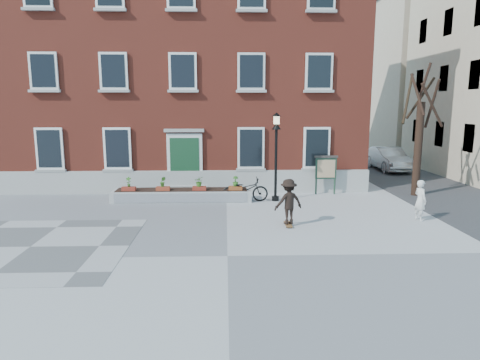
{
  "coord_description": "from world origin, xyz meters",
  "views": [
    {
      "loc": [
        -0.05,
        -11.66,
        4.28
      ],
      "look_at": [
        0.5,
        4.0,
        1.5
      ],
      "focal_mm": 32.0,
      "sensor_mm": 36.0,
      "label": 1
    }
  ],
  "objects_px": {
    "parked_car": "(389,159)",
    "bicycle": "(245,190)",
    "notice_board": "(326,168)",
    "skateboarder": "(289,202)",
    "lamp_post": "(276,144)",
    "bystander": "(420,200)"
  },
  "relations": [
    {
      "from": "lamp_post",
      "to": "skateboarder",
      "type": "xyz_separation_m",
      "value": [
        -0.02,
        -4.05,
        -1.66
      ]
    },
    {
      "from": "bicycle",
      "to": "notice_board",
      "type": "xyz_separation_m",
      "value": [
        3.95,
        1.46,
        0.72
      ]
    },
    {
      "from": "bicycle",
      "to": "parked_car",
      "type": "relative_size",
      "value": 0.45
    },
    {
      "from": "lamp_post",
      "to": "notice_board",
      "type": "xyz_separation_m",
      "value": [
        2.57,
        1.32,
        -1.28
      ]
    },
    {
      "from": "bicycle",
      "to": "notice_board",
      "type": "height_order",
      "value": "notice_board"
    },
    {
      "from": "bystander",
      "to": "notice_board",
      "type": "distance_m",
      "value": 5.4
    },
    {
      "from": "bicycle",
      "to": "bystander",
      "type": "relative_size",
      "value": 1.35
    },
    {
      "from": "bicycle",
      "to": "notice_board",
      "type": "bearing_deg",
      "value": -72.6
    },
    {
      "from": "lamp_post",
      "to": "skateboarder",
      "type": "height_order",
      "value": "lamp_post"
    },
    {
      "from": "skateboarder",
      "to": "notice_board",
      "type": "bearing_deg",
      "value": 64.29
    },
    {
      "from": "bicycle",
      "to": "bystander",
      "type": "height_order",
      "value": "bystander"
    },
    {
      "from": "parked_car",
      "to": "bicycle",
      "type": "bearing_deg",
      "value": -138.86
    },
    {
      "from": "parked_car",
      "to": "bystander",
      "type": "bearing_deg",
      "value": -106.75
    },
    {
      "from": "lamp_post",
      "to": "skateboarder",
      "type": "distance_m",
      "value": 4.38
    },
    {
      "from": "bicycle",
      "to": "parked_car",
      "type": "xyz_separation_m",
      "value": [
        9.85,
        8.87,
        0.22
      ]
    },
    {
      "from": "notice_board",
      "to": "skateboarder",
      "type": "xyz_separation_m",
      "value": [
        -2.58,
        -5.37,
        -0.38
      ]
    },
    {
      "from": "notice_board",
      "to": "lamp_post",
      "type": "bearing_deg",
      "value": -152.8
    },
    {
      "from": "lamp_post",
      "to": "notice_board",
      "type": "distance_m",
      "value": 3.16
    },
    {
      "from": "bicycle",
      "to": "parked_car",
      "type": "bearing_deg",
      "value": -50.86
    },
    {
      "from": "parked_car",
      "to": "skateboarder",
      "type": "xyz_separation_m",
      "value": [
        -8.49,
        -12.78,
        0.12
      ]
    },
    {
      "from": "bicycle",
      "to": "skateboarder",
      "type": "distance_m",
      "value": 4.16
    },
    {
      "from": "parked_car",
      "to": "skateboarder",
      "type": "height_order",
      "value": "skateboarder"
    }
  ]
}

